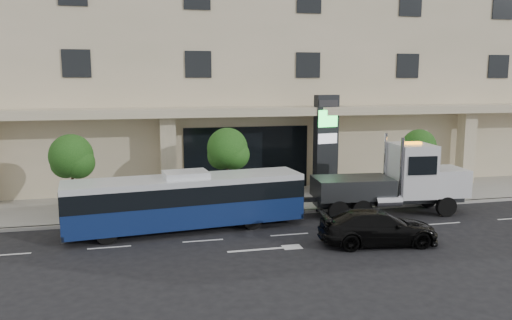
{
  "coord_description": "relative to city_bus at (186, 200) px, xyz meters",
  "views": [
    {
      "loc": [
        -6.48,
        -22.75,
        7.02
      ],
      "look_at": [
        -0.78,
        2.0,
        2.97
      ],
      "focal_mm": 35.0,
      "sensor_mm": 36.0,
      "label": 1
    }
  ],
  "objects": [
    {
      "name": "curb",
      "position": [
        4.54,
        1.64,
        -1.36
      ],
      "size": [
        120.0,
        0.3,
        0.15
      ],
      "primitive_type": "cube",
      "color": "gray",
      "rests_on": "ground"
    },
    {
      "name": "tree_right",
      "position": [
        14.07,
        3.23,
        1.6
      ],
      "size": [
        2.1,
        2.0,
        4.04
      ],
      "color": "#422B19",
      "rests_on": "sidewalk"
    },
    {
      "name": "black_sedan",
      "position": [
        7.9,
        -3.97,
        -0.69
      ],
      "size": [
        5.36,
        2.69,
        1.49
      ],
      "primitive_type": "imported",
      "rotation": [
        0.0,
        0.0,
        1.45
      ],
      "color": "black",
      "rests_on": "ground"
    },
    {
      "name": "ground",
      "position": [
        4.54,
        -0.36,
        -1.44
      ],
      "size": [
        120.0,
        120.0,
        0.0
      ],
      "primitive_type": "plane",
      "color": "black",
      "rests_on": "ground"
    },
    {
      "name": "convention_center",
      "position": [
        4.54,
        15.06,
        8.54
      ],
      "size": [
        60.0,
        17.6,
        20.0
      ],
      "color": "#B9AE8A",
      "rests_on": "ground"
    },
    {
      "name": "tree_mid",
      "position": [
        2.57,
        3.23,
        1.82
      ],
      "size": [
        2.28,
        2.2,
        4.38
      ],
      "color": "#422B19",
      "rests_on": "sidewalk"
    },
    {
      "name": "tree_left",
      "position": [
        -5.43,
        3.23,
        1.67
      ],
      "size": [
        2.27,
        2.2,
        4.22
      ],
      "color": "#422B19",
      "rests_on": "sidewalk"
    },
    {
      "name": "sidewalk",
      "position": [
        4.54,
        4.64,
        -1.36
      ],
      "size": [
        120.0,
        6.0,
        0.15
      ],
      "primitive_type": "cube",
      "color": "gray",
      "rests_on": "ground"
    },
    {
      "name": "tow_truck",
      "position": [
        11.17,
        0.5,
        0.29
      ],
      "size": [
        9.27,
        2.91,
        4.2
      ],
      "rotation": [
        0.0,
        0.0,
        -0.08
      ],
      "color": "#2D3033",
      "rests_on": "ground"
    },
    {
      "name": "signage_pylon",
      "position": [
        9.0,
        5.36,
        1.78
      ],
      "size": [
        1.58,
        0.84,
        6.03
      ],
      "rotation": [
        0.0,
        0.0,
        0.2
      ],
      "color": "black",
      "rests_on": "sidewalk"
    },
    {
      "name": "city_bus",
      "position": [
        0.0,
        0.0,
        0.0
      ],
      "size": [
        11.35,
        3.56,
        2.83
      ],
      "rotation": [
        0.0,
        0.0,
        0.11
      ],
      "color": "black",
      "rests_on": "ground"
    }
  ]
}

